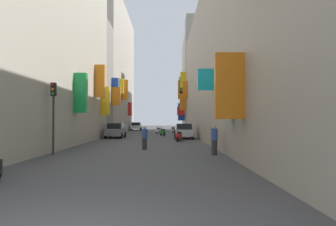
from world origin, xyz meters
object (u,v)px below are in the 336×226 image
at_px(pedestrian_near_left, 214,140).
at_px(scooter_silver, 173,130).
at_px(scooter_green, 163,132).
at_px(traffic_light_near_corner, 53,105).
at_px(pedestrian_crossing, 145,138).
at_px(parked_car_grey, 116,130).
at_px(parked_car_white, 136,126).
at_px(scooter_red, 179,136).
at_px(scooter_white, 158,130).
at_px(parked_car_silver, 184,131).

bearing_deg(pedestrian_near_left, scooter_silver, 93.29).
relative_size(scooter_green, traffic_light_near_corner, 0.46).
height_order(scooter_green, pedestrian_crossing, pedestrian_crossing).
relative_size(parked_car_grey, scooter_green, 2.26).
xyz_separation_m(parked_car_white, scooter_silver, (6.58, -12.31, -0.30)).
xyz_separation_m(pedestrian_crossing, pedestrian_near_left, (4.10, -3.26, 0.08)).
bearing_deg(parked_car_white, scooter_red, -77.41).
relative_size(scooter_green, pedestrian_crossing, 1.20).
distance_m(scooter_red, pedestrian_near_left, 10.98).
bearing_deg(scooter_red, parked_car_white, 102.59).
distance_m(parked_car_grey, scooter_green, 6.16).
bearing_deg(traffic_light_near_corner, scooter_green, 73.58).
bearing_deg(scooter_green, scooter_red, -80.40).
height_order(parked_car_grey, traffic_light_near_corner, traffic_light_near_corner).
bearing_deg(parked_car_white, scooter_white, -72.98).
relative_size(parked_car_silver, scooter_silver, 2.43).
bearing_deg(scooter_green, scooter_silver, 80.03).
height_order(parked_car_white, parked_car_silver, parked_car_silver).
height_order(scooter_white, pedestrian_near_left, pedestrian_near_left).
xyz_separation_m(parked_car_grey, scooter_white, (4.35, 9.70, -0.35)).
xyz_separation_m(scooter_silver, scooter_green, (-1.47, -8.35, 0.00)).
relative_size(parked_car_white, scooter_green, 2.37).
xyz_separation_m(parked_car_white, pedestrian_crossing, (4.12, -37.51, -0.01)).
relative_size(scooter_white, pedestrian_near_left, 1.08).
bearing_deg(pedestrian_crossing, parked_car_grey, 106.85).
distance_m(scooter_green, traffic_light_near_corner, 20.95).
xyz_separation_m(scooter_green, traffic_light_near_corner, (-5.89, -19.97, 2.29)).
bearing_deg(scooter_white, traffic_light_near_corner, -101.28).
xyz_separation_m(scooter_red, scooter_green, (-1.56, 9.25, 0.00)).
distance_m(parked_car_silver, pedestrian_near_left, 15.12).
relative_size(scooter_red, scooter_white, 1.02).
xyz_separation_m(scooter_white, scooter_green, (0.67, -6.15, -0.00)).
bearing_deg(parked_car_silver, parked_car_white, 105.95).
height_order(parked_car_silver, traffic_light_near_corner, traffic_light_near_corner).
bearing_deg(pedestrian_crossing, parked_car_silver, 74.78).
bearing_deg(scooter_red, parked_car_silver, 81.13).
height_order(parked_car_grey, scooter_silver, parked_car_grey).
height_order(scooter_white, traffic_light_near_corner, traffic_light_near_corner).
height_order(scooter_red, traffic_light_near_corner, traffic_light_near_corner).
relative_size(scooter_red, traffic_light_near_corner, 0.46).
bearing_deg(scooter_silver, parked_car_silver, -86.76).
bearing_deg(scooter_white, scooter_green, -83.76).
bearing_deg(parked_car_white, pedestrian_near_left, -78.61).
distance_m(parked_car_white, parked_car_silver, 26.71).
distance_m(scooter_white, pedestrian_near_left, 26.55).
distance_m(scooter_red, scooter_white, 15.57).
xyz_separation_m(parked_car_silver, traffic_light_near_corner, (-8.11, -14.95, 1.95)).
bearing_deg(scooter_red, pedestrian_near_left, -81.94).
bearing_deg(scooter_green, parked_car_grey, -144.82).
height_order(scooter_green, pedestrian_near_left, pedestrian_near_left).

